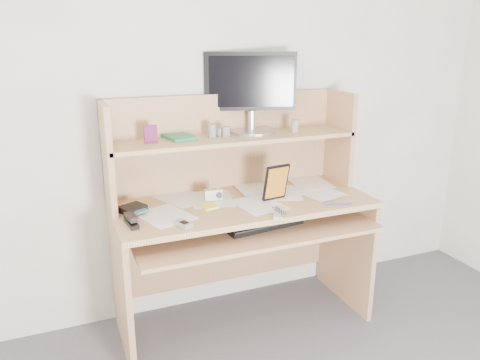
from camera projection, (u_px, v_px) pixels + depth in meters
name	position (u px, v px, depth m)	size (l,w,h in m)	color
back_wall	(223.00, 102.00, 2.68)	(3.60, 0.04, 2.50)	silver
desk	(239.00, 206.00, 2.63)	(1.40, 0.70, 1.30)	tan
paper_clutter	(244.00, 201.00, 2.54)	(1.32, 0.54, 0.01)	silver
keyboard	(263.00, 224.00, 2.46)	(0.43, 0.20, 0.03)	black
tv_remote	(279.00, 213.00, 2.34)	(0.04, 0.16, 0.02)	#A0A19C
flip_phone	(183.00, 223.00, 2.20)	(0.05, 0.09, 0.02)	#B2B2B4
stapler	(131.00, 220.00, 2.21)	(0.04, 0.14, 0.04)	black
wallet	(133.00, 208.00, 2.38)	(0.12, 0.10, 0.03)	black
sticky_note_pad	(209.00, 207.00, 2.45)	(0.08, 0.08, 0.01)	#F8F241
digital_camera	(213.00, 195.00, 2.54)	(0.10, 0.04, 0.06)	silver
game_case	(276.00, 182.00, 2.52)	(0.14, 0.02, 0.20)	black
blue_pen	(338.00, 203.00, 2.48)	(0.01, 0.01, 0.15)	blue
card_box	(151.00, 134.00, 2.41)	(0.07, 0.02, 0.09)	maroon
shelf_book	(179.00, 137.00, 2.52)	(0.13, 0.19, 0.02)	#30794F
chip_stack_a	(226.00, 132.00, 2.56)	(0.04, 0.04, 0.06)	black
chip_stack_b	(212.00, 131.00, 2.54)	(0.05, 0.05, 0.07)	silver
chip_stack_c	(220.00, 132.00, 2.58)	(0.04, 0.04, 0.05)	black
chip_stack_d	(295.00, 126.00, 2.67)	(0.04, 0.04, 0.08)	silver
monitor	(251.00, 90.00, 2.64)	(0.51, 0.26, 0.45)	#A8A8AD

